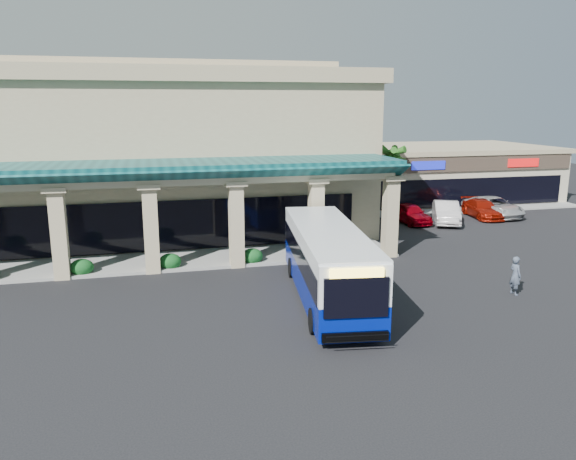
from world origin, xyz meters
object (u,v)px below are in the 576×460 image
object	(u,v)px
pedestrian	(515,276)
car_white	(446,212)
transit_bus	(328,264)
car_gray	(493,207)
car_red	(482,209)
car_silver	(410,213)

from	to	relation	value
pedestrian	car_white	bearing A→B (deg)	-22.31
transit_bus	car_gray	bearing A→B (deg)	47.03
car_red	car_gray	world-z (taller)	car_gray
car_gray	transit_bus	bearing A→B (deg)	-146.87
pedestrian	car_gray	world-z (taller)	pedestrian
transit_bus	car_silver	bearing A→B (deg)	60.13
pedestrian	car_silver	world-z (taller)	pedestrian
car_silver	car_red	world-z (taller)	car_silver
transit_bus	pedestrian	xyz separation A→B (m)	(8.70, -1.55, -0.73)
pedestrian	car_white	size ratio (longest dim) A/B	0.37
car_gray	pedestrian	bearing A→B (deg)	-127.04
transit_bus	car_silver	size ratio (longest dim) A/B	2.72
pedestrian	car_red	world-z (taller)	pedestrian
transit_bus	car_red	xyz separation A→B (m)	(17.68, 15.06, -0.96)
transit_bus	car_red	distance (m)	23.24
car_white	car_red	xyz separation A→B (m)	(3.84, 1.20, -0.13)
car_white	pedestrian	bearing A→B (deg)	-84.50
car_white	car_red	bearing A→B (deg)	41.34
car_silver	car_gray	world-z (taller)	car_gray
car_silver	car_red	distance (m)	6.45
pedestrian	car_silver	size ratio (longest dim) A/B	0.42
pedestrian	car_gray	distance (m)	19.75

